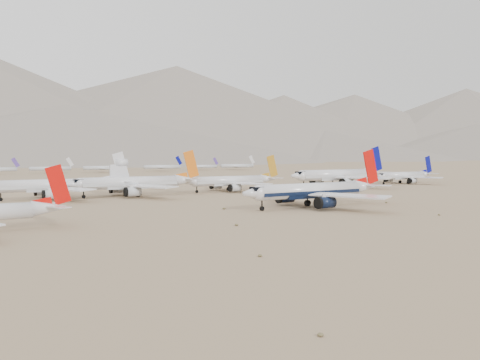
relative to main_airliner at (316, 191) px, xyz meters
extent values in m
plane|color=#80694A|center=(2.89, -5.44, -4.95)|extent=(7000.00, 7000.00, 0.00)
cylinder|color=silver|center=(-2.31, 0.00, 0.22)|extent=(38.07, 4.50, 4.50)
cube|color=black|center=(-2.31, 0.00, -0.34)|extent=(37.31, 4.57, 1.01)
sphere|color=silver|center=(-21.34, 0.00, 0.22)|extent=(4.50, 4.50, 4.50)
cube|color=black|center=(-22.02, 0.00, 1.46)|extent=(3.15, 2.93, 1.13)
cone|color=silver|center=(21.22, 0.00, 0.56)|extent=(9.52, 4.50, 4.50)
cube|color=silver|center=(0.63, -13.35, -0.57)|extent=(14.70, 23.17, 0.70)
cube|color=silver|center=(23.08, -4.38, 1.12)|extent=(6.04, 7.90, 0.27)
cylinder|color=black|center=(-4.42, -9.36, -2.60)|extent=(5.29, 3.24, 3.24)
cube|color=silver|center=(0.63, 13.35, -0.57)|extent=(14.70, 23.17, 0.70)
cube|color=silver|center=(23.08, 4.38, 1.12)|extent=(6.04, 7.90, 0.27)
cylinder|color=black|center=(-4.42, 9.36, -2.60)|extent=(5.29, 3.24, 3.24)
cube|color=red|center=(23.87, 0.00, 7.12)|extent=(7.22, 0.36, 11.89)
cylinder|color=black|center=(-20.22, 0.00, -4.28)|extent=(1.35, 0.56, 1.35)
cylinder|color=black|center=(-0.72, -3.15, -4.01)|extent=(1.89, 1.13, 1.89)
cylinder|color=black|center=(-0.72, 3.15, -4.01)|extent=(1.89, 1.13, 1.89)
cone|color=silver|center=(-77.27, -0.26, -0.67)|extent=(7.29, 3.50, 3.50)
cube|color=silver|center=(-75.85, -3.63, -0.23)|extent=(4.63, 6.06, 0.21)
cube|color=silver|center=(-75.85, 3.10, -0.23)|extent=(4.63, 6.06, 0.21)
cube|color=red|center=(-75.25, -0.26, 4.38)|extent=(5.53, 0.28, 9.11)
cylinder|color=silver|center=(69.39, 64.70, 1.13)|extent=(43.68, 5.29, 5.29)
cube|color=silver|center=(69.39, 64.70, 0.47)|extent=(42.80, 5.37, 1.19)
sphere|color=silver|center=(47.55, 64.70, 1.13)|extent=(5.29, 5.29, 5.29)
cube|color=black|center=(46.76, 64.70, 2.59)|extent=(3.71, 3.44, 1.32)
cone|color=silver|center=(96.38, 64.70, 1.53)|extent=(10.92, 5.29, 5.29)
cube|color=silver|center=(72.76, 49.32, 0.21)|extent=(16.87, 26.58, 0.82)
cube|color=silver|center=(98.51, 59.66, 2.19)|extent=(6.93, 9.06, 0.32)
cylinder|color=silver|center=(66.96, 53.90, -2.18)|extent=(6.07, 3.81, 3.81)
cube|color=silver|center=(72.76, 80.09, 0.21)|extent=(16.87, 26.58, 0.82)
cube|color=silver|center=(98.51, 69.74, 2.19)|extent=(6.93, 9.06, 0.32)
cylinder|color=silver|center=(66.96, 75.50, -2.18)|extent=(6.07, 3.81, 3.81)
cube|color=#060A7D|center=(99.42, 64.70, 9.09)|extent=(8.28, 0.42, 13.64)
cylinder|color=black|center=(48.88, 64.70, -4.16)|extent=(1.59, 0.66, 1.59)
cylinder|color=black|center=(71.21, 61.00, -3.84)|extent=(2.22, 1.32, 2.22)
cylinder|color=black|center=(71.21, 68.41, -3.84)|extent=(2.22, 1.32, 2.22)
cylinder|color=silver|center=(8.83, 67.32, -0.22)|extent=(33.88, 4.12, 4.12)
cube|color=silver|center=(8.83, 67.32, -0.73)|extent=(33.20, 4.18, 0.93)
sphere|color=silver|center=(-8.10, 67.32, -0.22)|extent=(4.12, 4.12, 4.12)
cube|color=black|center=(-8.72, 67.32, 0.91)|extent=(2.88, 2.68, 1.03)
cone|color=silver|center=(29.77, 67.32, 0.09)|extent=(8.47, 4.12, 4.12)
cube|color=silver|center=(11.45, 55.38, -0.94)|extent=(13.08, 20.62, 0.64)
cube|color=silver|center=(31.42, 63.41, 0.60)|extent=(5.38, 7.03, 0.25)
cylinder|color=silver|center=(6.95, 58.94, -2.80)|extent=(4.71, 2.96, 2.96)
cube|color=silver|center=(11.45, 79.26, -0.94)|extent=(13.08, 20.62, 0.64)
cube|color=silver|center=(31.42, 71.23, 0.60)|extent=(5.38, 7.03, 0.25)
cylinder|color=silver|center=(6.95, 75.70, -2.80)|extent=(4.71, 2.96, 2.96)
cube|color=orange|center=(32.12, 67.32, 5.96)|extent=(6.42, 0.33, 10.58)
cylinder|color=black|center=(-7.07, 67.32, -4.34)|extent=(1.24, 0.51, 1.24)
cylinder|color=black|center=(10.25, 64.44, -4.09)|extent=(1.73, 1.03, 1.73)
cylinder|color=black|center=(10.25, 70.20, -4.09)|extent=(1.73, 1.03, 1.73)
cylinder|color=silver|center=(-36.12, 66.43, 0.37)|extent=(37.88, 4.63, 4.63)
cube|color=silver|center=(-36.12, 66.43, -0.21)|extent=(37.12, 4.70, 1.04)
sphere|color=silver|center=(-55.05, 66.43, 0.37)|extent=(4.63, 4.63, 4.63)
cube|color=black|center=(-55.75, 66.43, 1.64)|extent=(3.24, 3.01, 1.16)
cone|color=silver|center=(-12.71, 66.43, 0.72)|extent=(9.47, 4.63, 4.63)
cube|color=silver|center=(-33.19, 53.07, -0.44)|extent=(14.63, 23.05, 0.71)
cube|color=silver|center=(-10.87, 62.05, 1.29)|extent=(6.01, 7.86, 0.28)
cylinder|color=silver|center=(-38.22, 57.05, -2.53)|extent=(5.26, 3.33, 3.33)
cube|color=silver|center=(-33.19, 79.79, -0.44)|extent=(14.63, 23.05, 0.71)
cube|color=silver|center=(-10.87, 70.81, 1.29)|extent=(6.01, 7.86, 0.28)
cylinder|color=silver|center=(-38.22, 75.82, -2.53)|extent=(5.26, 3.33, 3.33)
cube|color=orange|center=(-10.08, 66.43, 7.28)|extent=(7.18, 0.37, 11.83)
cylinder|color=black|center=(-53.90, 66.43, -4.26)|extent=(1.39, 0.58, 1.39)
cylinder|color=black|center=(-34.54, 63.19, -3.98)|extent=(1.94, 1.16, 1.94)
cylinder|color=black|center=(-34.54, 69.67, -3.98)|extent=(1.94, 1.16, 1.94)
cylinder|color=silver|center=(-63.58, 70.82, 0.08)|extent=(36.55, 4.38, 4.38)
cube|color=silver|center=(-63.58, 70.82, -0.47)|extent=(35.82, 4.44, 0.98)
cone|color=silver|center=(-40.99, 70.82, 0.41)|extent=(9.14, 4.38, 4.38)
cube|color=silver|center=(-60.75, 57.97, -0.69)|extent=(14.12, 22.24, 0.68)
cube|color=silver|center=(-39.21, 66.61, 0.95)|extent=(5.80, 7.59, 0.26)
cylinder|color=silver|center=(-65.61, 61.81, -2.66)|extent=(5.08, 3.15, 3.15)
cube|color=silver|center=(-60.75, 83.67, -0.69)|extent=(14.12, 22.24, 0.68)
cube|color=silver|center=(-39.21, 75.03, 0.95)|extent=(5.80, 7.59, 0.26)
cylinder|color=silver|center=(-65.61, 79.83, -2.66)|extent=(5.08, 3.15, 3.15)
cube|color=silver|center=(-38.45, 70.82, 6.72)|extent=(6.93, 0.35, 11.41)
cylinder|color=silver|center=(-38.19, 70.82, 8.13)|extent=(4.57, 2.84, 2.84)
cylinder|color=black|center=(-80.76, 70.82, -4.30)|extent=(1.31, 0.55, 1.31)
cylinder|color=black|center=(-62.05, 67.76, -4.04)|extent=(1.84, 1.09, 1.84)
cylinder|color=black|center=(-62.05, 73.89, -4.04)|extent=(1.84, 1.09, 1.84)
cylinder|color=silver|center=(121.02, 65.10, -0.36)|extent=(33.05, 3.99, 3.99)
cube|color=silver|center=(121.02, 65.10, -0.86)|extent=(32.39, 4.05, 0.90)
sphere|color=silver|center=(104.50, 65.10, -0.36)|extent=(3.99, 3.99, 3.99)
cube|color=black|center=(103.90, 65.10, 0.73)|extent=(2.79, 2.59, 1.00)
cone|color=silver|center=(141.45, 65.10, -0.06)|extent=(8.26, 3.99, 3.99)
cube|color=silver|center=(123.58, 53.46, -1.06)|extent=(12.77, 20.12, 0.62)
cube|color=silver|center=(143.06, 61.29, 0.43)|extent=(5.25, 6.86, 0.24)
cylinder|color=silver|center=(119.19, 56.93, -2.86)|extent=(4.59, 2.87, 2.87)
cube|color=silver|center=(123.58, 76.73, -1.06)|extent=(12.77, 20.12, 0.62)
cube|color=silver|center=(143.06, 68.91, 0.43)|extent=(5.25, 6.86, 0.24)
cylinder|color=silver|center=(119.19, 73.26, -2.86)|extent=(4.59, 2.87, 2.87)
cube|color=#060A7D|center=(143.75, 65.10, 5.65)|extent=(6.26, 0.32, 10.32)
cylinder|color=black|center=(105.50, 65.10, -4.36)|extent=(1.20, 0.50, 1.20)
cylinder|color=black|center=(122.40, 62.30, -4.12)|extent=(1.68, 1.00, 1.68)
cylinder|color=black|center=(122.40, 67.89, -4.12)|extent=(1.68, 1.00, 1.68)
cube|color=#563B9C|center=(-47.16, 330.40, 4.97)|extent=(6.92, 0.34, 8.72)
cylinder|color=silver|center=(-18.42, 334.46, -0.81)|extent=(35.23, 3.48, 3.48)
cube|color=silver|center=(-1.84, 334.46, 5.07)|extent=(7.02, 0.35, 8.84)
cube|color=silver|center=(-18.42, 325.34, -1.34)|extent=(9.28, 16.22, 0.35)
cube|color=silver|center=(-18.42, 343.58, -1.34)|extent=(9.28, 16.22, 0.35)
cylinder|color=silver|center=(27.56, 328.45, -0.69)|extent=(37.74, 3.73, 3.73)
cube|color=#563B9C|center=(45.32, 328.45, 5.62)|extent=(7.52, 0.37, 9.47)
cube|color=silver|center=(27.56, 318.68, -1.25)|extent=(9.94, 17.37, 0.37)
cube|color=silver|center=(27.56, 338.22, -1.25)|extent=(9.94, 17.37, 0.37)
cylinder|color=silver|center=(88.01, 333.51, -0.65)|extent=(38.61, 3.82, 3.82)
cube|color=#060A7D|center=(106.17, 333.51, 5.80)|extent=(7.69, 0.38, 9.68)
cube|color=silver|center=(88.01, 323.52, -1.22)|extent=(10.17, 17.77, 0.38)
cube|color=silver|center=(88.01, 343.50, -1.22)|extent=(10.17, 17.77, 0.38)
cylinder|color=silver|center=(135.42, 336.76, -0.88)|extent=(33.97, 3.36, 3.36)
cube|color=#563B9C|center=(151.41, 336.76, 4.80)|extent=(6.76, 0.34, 8.52)
cube|color=silver|center=(135.42, 327.97, -1.38)|extent=(8.95, 15.64, 0.34)
cube|color=silver|center=(135.42, 345.55, -1.38)|extent=(8.95, 15.64, 0.34)
cylinder|color=silver|center=(175.18, 330.16, -0.55)|extent=(40.52, 4.00, 4.00)
cube|color=silver|center=(194.24, 330.16, 6.22)|extent=(8.07, 0.40, 10.16)
cube|color=silver|center=(175.18, 319.67, -1.15)|extent=(10.68, 18.65, 0.40)
cube|color=silver|center=(175.18, 340.65, -1.15)|extent=(10.68, 18.65, 0.40)
cone|color=slate|center=(202.89, 1474.56, 115.05)|extent=(1824.00, 1824.00, 240.00)
cone|color=slate|center=(702.89, 1654.56, 185.05)|extent=(2356.00, 2356.00, 380.00)
cone|color=slate|center=(1202.89, 1594.56, 140.05)|extent=(1682.00, 1682.00, 290.00)
cone|color=slate|center=(1802.89, 1744.56, 170.05)|extent=(2380.00, 2380.00, 350.00)
cone|color=slate|center=(2502.89, 1534.56, 200.05)|extent=(2460.00, 2460.00, 410.00)
cone|color=slate|center=(152.89, 1094.56, 65.05)|extent=(1260.00, 1260.00, 140.00)
cone|color=slate|center=(1002.89, 1094.56, 45.05)|extent=(900.00, 900.00, 100.00)
cone|color=slate|center=(1902.89, 1094.56, 72.55)|extent=(1395.00, 1395.00, 155.00)
ellipsoid|color=brown|center=(-82.31, 21.76, -4.62)|extent=(1.12, 1.12, 0.62)
ellipsoid|color=brown|center=(-68.61, -78.94, -4.79)|extent=(0.56, 0.56, 0.31)
ellipsoid|color=brown|center=(-54.91, -49.64, -4.74)|extent=(0.70, 0.70, 0.39)
ellipsoid|color=brown|center=(-41.21, -20.34, -4.70)|extent=(0.84, 0.84, 0.46)
ellipsoid|color=brown|center=(-27.51, 8.96, -4.66)|extent=(0.98, 0.98, 0.54)
ellipsoid|color=brown|center=(13.59, -33.14, -4.74)|extent=(0.70, 0.70, 0.39)
ellipsoid|color=brown|center=(27.29, -3.84, -4.70)|extent=(0.84, 0.84, 0.46)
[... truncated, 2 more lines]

